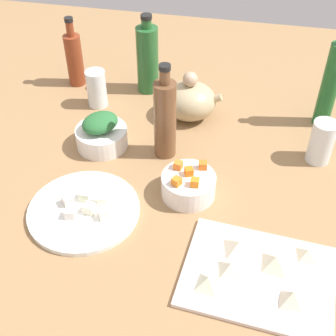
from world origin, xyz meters
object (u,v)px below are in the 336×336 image
object	(u,v)px
plate_tofu	(84,210)
bottle_1	(330,84)
drinking_glass_1	(97,89)
bottle_0	(148,59)
teapot	(190,100)
bowl_carrots	(188,185)
bottle_3	(165,118)
drinking_glass_0	(322,142)
bowl_greens	(102,137)
cutting_board	(258,276)
bottle_2	(74,58)

from	to	relation	value
plate_tofu	bottle_1	size ratio (longest dim) A/B	0.88
plate_tofu	drinking_glass_1	distance (cm)	43.04
bottle_0	teapot	bearing A→B (deg)	-37.46
bowl_carrots	bottle_1	xyz separation A→B (cm)	(30.84, 35.28, 9.62)
bottle_3	drinking_glass_0	xyz separation A→B (cm)	(37.89, 5.38, -5.17)
bottle_1	drinking_glass_0	size ratio (longest dim) A/B	2.52
bowl_greens	bowl_carrots	size ratio (longest dim) A/B	1.07
bowl_greens	bottle_3	world-z (taller)	bottle_3
plate_tofu	bottle_1	world-z (taller)	bottle_1
bottle_1	cutting_board	bearing A→B (deg)	-103.82
drinking_glass_1	bottle_2	bearing A→B (deg)	135.02
plate_tofu	bottle_1	distance (cm)	70.58
bowl_carrots	bottle_2	distance (cm)	59.14
bottle_2	drinking_glass_0	bearing A→B (deg)	-17.12
bowl_greens	bowl_carrots	xyz separation A→B (cm)	(24.97, -13.02, 0.09)
bottle_0	bottle_1	world-z (taller)	bottle_1
bowl_greens	drinking_glass_0	xyz separation A→B (cm)	(54.47, 5.88, 2.98)
bowl_greens	drinking_glass_0	world-z (taller)	drinking_glass_0
plate_tofu	bottle_0	world-z (taller)	bottle_0
plate_tofu	bottle_2	bearing A→B (deg)	111.84
bottle_3	drinking_glass_1	distance (cm)	29.94
bottle_2	teapot	bearing A→B (deg)	-15.41
cutting_board	bottle_3	bearing A→B (deg)	127.55
teapot	bottle_1	world-z (taller)	bottle_1
cutting_board	bowl_carrots	bearing A→B (deg)	131.03
plate_tofu	bowl_greens	distance (cm)	23.86
bottle_0	drinking_glass_1	size ratio (longest dim) A/B	2.17
plate_tofu	bowl_greens	world-z (taller)	bowl_greens
cutting_board	bowl_carrots	xyz separation A→B (cm)	(-17.28, 19.85, 2.21)
plate_tofu	bottle_3	xyz separation A→B (cm)	(13.19, 24.03, 10.17)
teapot	drinking_glass_0	xyz separation A→B (cm)	(34.55, -11.85, 0.26)
bottle_0	drinking_glass_1	distance (cm)	17.33
drinking_glass_0	bowl_greens	bearing A→B (deg)	-173.83
cutting_board	bottle_3	distance (cm)	43.34
cutting_board	bottle_0	bearing A→B (deg)	120.93
bowl_carrots	drinking_glass_1	size ratio (longest dim) A/B	1.14
teapot	bottle_2	xyz separation A→B (cm)	(-37.17, 10.25, 3.25)
cutting_board	bottle_2	xyz separation A→B (cm)	(-59.49, 60.85, 8.09)
bowl_carrots	bottle_0	world-z (taller)	bottle_0
bottle_2	bowl_greens	bearing A→B (deg)	-58.35
bottle_2	bottle_0	bearing A→B (deg)	2.78
bottle_0	drinking_glass_1	bearing A→B (deg)	-137.84
bottle_3	drinking_glass_1	xyz separation A→B (cm)	(-23.76, 17.41, -5.35)
drinking_glass_0	drinking_glass_1	world-z (taller)	drinking_glass_0
cutting_board	bottle_2	size ratio (longest dim) A/B	1.36
bowl_greens	drinking_glass_1	world-z (taller)	drinking_glass_1
teapot	drinking_glass_1	world-z (taller)	teapot
bottle_1	bottle_2	size ratio (longest dim) A/B	1.33
bottle_2	bottle_3	size ratio (longest dim) A/B	0.84
cutting_board	bowl_greens	xyz separation A→B (cm)	(-42.24, 32.87, 2.12)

